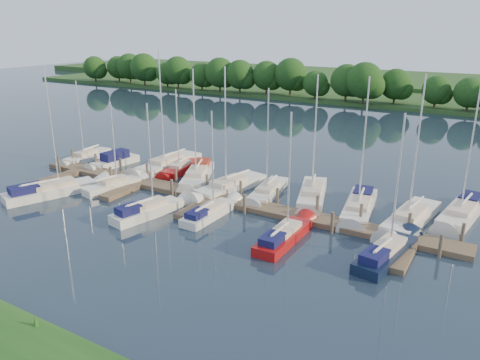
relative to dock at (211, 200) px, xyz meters
The scene contains 23 objects.
ground 7.31m from the dock, 90.00° to the right, with size 260.00×260.00×0.00m, color #182131.
dock is the anchor object (origin of this frame).
mooring_pilings 1.19m from the dock, 90.00° to the left, with size 38.24×2.84×2.00m.
far_shore 67.69m from the dock, 90.00° to the left, with size 180.00×30.00×0.60m, color #24481C.
distant_hill 92.69m from the dock, 90.00° to the left, with size 220.00×40.00×1.40m, color #315123.
treeline 54.99m from the dock, 86.93° to the left, with size 146.07×9.64×8.25m.
sailboat_n_0 19.29m from the dock, 169.10° to the left, with size 2.27×7.01×9.02m.
motorboat 15.22m from the dock, 165.90° to the left, with size 2.27×6.07×1.94m.
sailboat_n_2 11.11m from the dock, 148.45° to the left, with size 2.51×9.61×12.19m.
sailboat_n_3 9.18m from the dock, 143.43° to the left, with size 2.36×6.78×8.66m.
sailboat_n_4 6.15m from the dock, 136.19° to the left, with size 4.85×8.34×10.92m.
sailboat_n_5 3.12m from the dock, 94.35° to the left, with size 3.56×9.00×11.35m.
sailboat_n_6 5.13m from the dock, 49.86° to the left, with size 2.65×7.67×9.63m.
sailboat_n_7 8.58m from the dock, 34.83° to the left, with size 4.09×8.52×10.98m.
sailboat_n_8 12.07m from the dock, 21.32° to the left, with size 3.29×8.85×10.98m.
sailboat_n_9 15.69m from the dock, 14.00° to the left, with size 3.09×9.09×11.47m.
sailboat_n_10 19.78m from the dock, 21.40° to the left, with size 3.08×8.98×11.20m.
sailboat_s_0 13.91m from the dock, 157.15° to the right, with size 4.75×8.96×11.54m.
sailboat_s_1 9.43m from the dock, 169.71° to the right, with size 2.59×6.32×8.27m.
sailboat_s_2 5.43m from the dock, 118.31° to the right, with size 2.92×7.04×9.16m.
sailboat_s_3 2.96m from the dock, 56.02° to the right, with size 1.69×6.61×8.51m.
sailboat_s_4 9.13m from the dock, 22.24° to the right, with size 1.71×7.14×9.25m.
sailboat_s_5 15.34m from the dock, ahead, with size 2.76×7.57×9.66m.
Camera 1 is at (20.66, -22.87, 14.19)m, focal length 35.00 mm.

